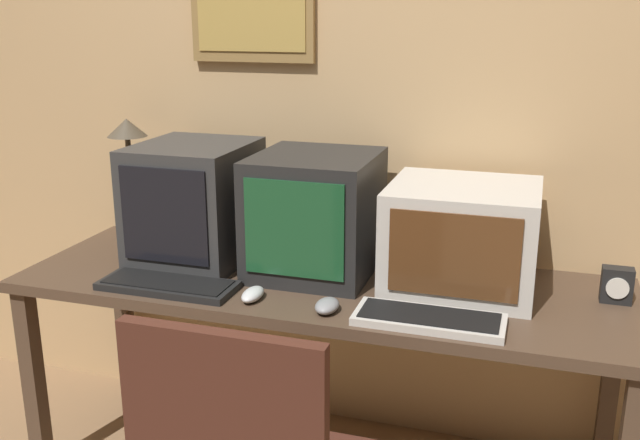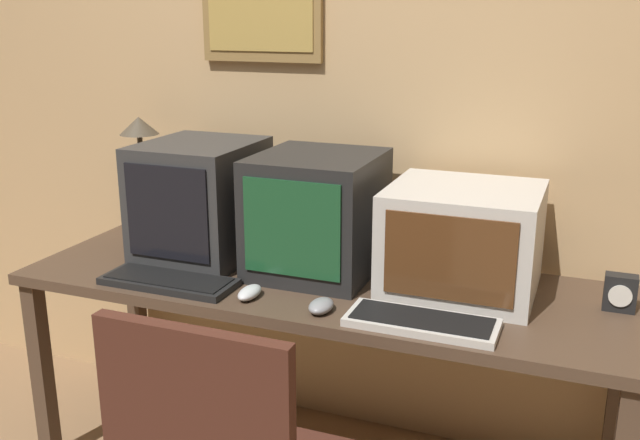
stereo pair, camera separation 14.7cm
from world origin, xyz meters
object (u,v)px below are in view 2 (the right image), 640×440
Objects in this scene: monitor_left at (201,200)px; keyboard_side at (422,322)px; monitor_center at (317,214)px; keyboard_main at (169,281)px; desk_clock at (620,293)px; desk_lamp at (140,147)px; monitor_right at (463,239)px; mouse_near_keyboard at (250,293)px; mouse_far_corner at (321,306)px.

keyboard_side is at bearing -19.13° from monitor_left.
keyboard_main is (-0.39, -0.30, -0.18)m from monitor_center.
keyboard_side is at bearing -0.74° from keyboard_main.
keyboard_main is 4.02× the size of desk_clock.
monitor_right is at bearing -5.86° from desk_lamp.
keyboard_main is at bearing -48.45° from desk_lamp.
monitor_left is at bearing 138.69° from mouse_near_keyboard.
mouse_far_corner is 1.07m from desk_lamp.
desk_lamp is at bearing 147.03° from mouse_near_keyboard.
desk_clock is at bearing 32.11° from keyboard_side.
desk_lamp is at bearing 157.17° from monitor_left.
monitor_right is 4.35× the size of mouse_far_corner.
monitor_center reaches higher than mouse_far_corner.
monitor_left reaches higher than monitor_center.
mouse_near_keyboard is 1.05× the size of desk_clock.
desk_lamp reaches higher than monitor_center.
monitor_left is 0.35m from keyboard_main.
mouse_near_keyboard is (0.29, -0.00, 0.01)m from keyboard_main.
keyboard_main is 0.29m from mouse_near_keyboard.
keyboard_main is (0.05, -0.29, -0.19)m from monitor_left.
desk_clock is (0.94, 0.01, -0.14)m from monitor_center.
keyboard_side is (0.43, -0.31, -0.18)m from monitor_center.
monitor_right is 0.35m from keyboard_side.
monitor_right is (0.48, 0.01, -0.03)m from monitor_center.
monitor_center is 0.56m from keyboard_side.
monitor_left is 0.91m from monitor_right.
keyboard_main is at bearing -142.56° from monitor_center.
monitor_left reaches higher than mouse_near_keyboard.
keyboard_side is at bearing -98.17° from monitor_right.
mouse_far_corner reaches higher than keyboard_main.
monitor_left is 0.68m from mouse_far_corner.
mouse_near_keyboard is at bearing -152.06° from monitor_right.
desk_clock is 1.74m from desk_lamp.
keyboard_side is 4.01× the size of mouse_far_corner.
monitor_right is at bearing 19.34° from keyboard_main.
monitor_right reaches higher than mouse_far_corner.
keyboard_main is 3.83× the size of mouse_near_keyboard.
monitor_left reaches higher than monitor_right.
monitor_left is 4.10× the size of mouse_far_corner.
monitor_left is 3.95× the size of desk_clock.
monitor_left is 0.93× the size of desk_lamp.
monitor_center is 0.95m from desk_clock.
monitor_center is 0.48m from monitor_right.
mouse_far_corner reaches higher than mouse_near_keyboard.
keyboard_main is 0.53m from mouse_far_corner.
mouse_near_keyboard is 0.25× the size of desk_lamp.
desk_lamp is (-1.71, 0.13, 0.29)m from desk_clock.
monitor_right is at bearing 0.87° from monitor_left.
monitor_center is 3.78× the size of mouse_near_keyboard.
mouse_near_keyboard is (-0.58, -0.31, -0.15)m from monitor_right.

